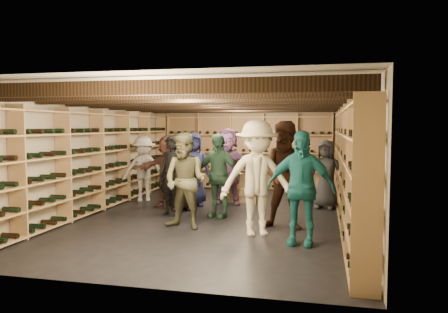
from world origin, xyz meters
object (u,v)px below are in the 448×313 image
Objects in this scene: crate_stack_left at (232,187)px; person_0 at (181,172)px; crate_loose at (246,192)px; person_2 at (185,181)px; person_5 at (168,171)px; person_3 at (257,178)px; person_11 at (227,166)px; person_10 at (218,176)px; person_4 at (300,188)px; crate_stack_right at (247,195)px; person_1 at (172,176)px; person_12 at (326,174)px; person_6 at (193,169)px; person_8 at (287,175)px; person_9 at (144,169)px.

person_0 reaches higher than crate_stack_left.
crate_stack_left is at bearing -101.88° from crate_loose.
person_2 reaches higher than person_5.
person_3 is 2.87m from person_11.
crate_loose is 2.84m from person_10.
person_4 is (1.60, -4.40, 0.78)m from crate_loose.
crate_stack_right is at bearing 98.56° from person_10.
person_1 is 1.00× the size of person_5.
person_12 is at bearing -9.99° from crate_stack_right.
crate_stack_left is 0.45× the size of person_12.
person_5 reaches higher than crate_stack_left.
person_11 reaches higher than person_1.
person_4 is 1.05× the size of person_10.
person_1 reaches higher than crate_loose.
person_8 is (2.26, -1.73, 0.11)m from person_6.
person_2 is at bearing -76.48° from person_9.
person_12 is (3.45, 0.53, -0.05)m from person_5.
person_1 is 3.36m from person_12.
person_5 is (-0.44, 0.37, -0.02)m from person_0.
person_12 is at bearing -9.83° from crate_stack_left.
person_4 is at bearing -67.41° from crate_stack_right.
person_2 is 0.89× the size of person_8.
person_3 is at bearing -34.39° from person_10.
person_9 is (-3.88, 3.09, -0.09)m from person_4.
person_4 is (2.02, -0.59, 0.02)m from person_2.
person_1 is 0.91× the size of person_11.
crate_stack_left is at bearing -173.68° from person_12.
person_6 is 2.95m from person_12.
crate_loose is at bearing 114.34° from person_4.
crate_stack_right is at bearing 117.00° from person_4.
person_8 is at bearing 32.31° from person_3.
crate_loose is at bearing 86.40° from person_1.
person_3 reaches higher than person_12.
crate_loose is 0.33× the size of person_12.
person_0 is 0.95× the size of person_4.
person_3 reaches higher than person_1.
person_9 is at bearing -163.85° from person_12.
person_3 is 1.00× the size of person_8.
person_11 reaches higher than person_2.
person_0 is 2.58m from person_3.
person_8 is 1.56m from person_10.
crate_loose is 1.55m from person_11.
person_11 is (0.19, 2.50, 0.03)m from person_2.
person_1 is 0.95× the size of person_2.
person_0 is 0.55m from person_6.
person_6 is at bearing 137.24° from person_4.
person_10 is at bearing -129.41° from person_12.
person_1 is at bearing 134.49° from person_2.
person_5 is 1.03× the size of person_9.
crate_loose is (0.20, 0.94, -0.25)m from crate_stack_left.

